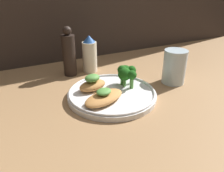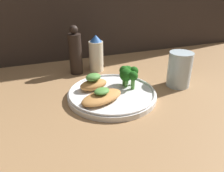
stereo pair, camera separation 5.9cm
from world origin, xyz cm
name	(u,v)px [view 1 (the left image)]	position (x,y,z in cm)	size (l,w,h in cm)	color
ground_plane	(112,99)	(0.00, 0.00, -0.50)	(180.00, 180.00, 1.00)	#936D47
plate	(112,94)	(0.00, 0.00, 0.99)	(24.34, 24.34, 2.00)	white
grilled_meat_front	(104,97)	(-4.02, -3.43, 2.68)	(13.15, 9.70, 3.51)	#BC7F42
grilled_meat_middle	(92,84)	(-4.02, 4.09, 3.21)	(9.11, 6.77, 4.56)	#BC7F42
broccoli_bunch	(126,73)	(5.78, 2.45, 5.25)	(5.92, 6.48, 6.02)	#569942
sauce_bottle	(90,55)	(1.78, 20.50, 6.08)	(4.92, 4.92, 12.72)	beige
pepper_grinder	(69,54)	(-5.39, 20.50, 7.42)	(4.30, 4.30, 16.32)	black
drinking_glass	(175,67)	(21.46, -0.39, 5.22)	(6.98, 6.98, 10.45)	silver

